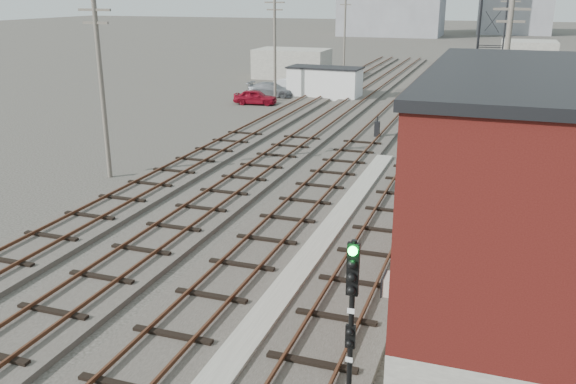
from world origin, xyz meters
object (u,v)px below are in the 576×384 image
at_px(car_silver, 292,85).
at_px(car_red, 255,97).
at_px(signal_mast, 351,311).
at_px(switch_stand, 377,129).
at_px(site_trailer, 325,82).
at_px(car_grey, 271,89).

bearing_deg(car_silver, car_red, -164.77).
height_order(signal_mast, switch_stand, signal_mast).
relative_size(switch_stand, car_silver, 0.37).
bearing_deg(signal_mast, site_trailer, 106.56).
height_order(switch_stand, car_silver, switch_stand).
relative_size(car_red, car_silver, 0.98).
bearing_deg(switch_stand, car_red, 142.18).
bearing_deg(site_trailer, car_silver, 149.25).
distance_m(car_silver, car_grey, 3.65).
distance_m(signal_mast, car_red, 40.60).
relative_size(signal_mast, site_trailer, 0.61).
xyz_separation_m(signal_mast, car_silver, (-16.51, 44.70, -1.83)).
bearing_deg(car_red, car_silver, -11.40).
xyz_separation_m(switch_stand, site_trailer, (-7.80, 14.92, 0.75)).
bearing_deg(car_red, signal_mast, -161.55).
height_order(car_red, car_silver, car_red).
distance_m(signal_mast, car_grey, 44.71).
distance_m(signal_mast, site_trailer, 43.87).
distance_m(signal_mast, switch_stand, 27.59).
bearing_deg(site_trailer, switch_stand, -59.66).
bearing_deg(car_silver, switch_stand, -126.08).
height_order(signal_mast, car_red, signal_mast).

